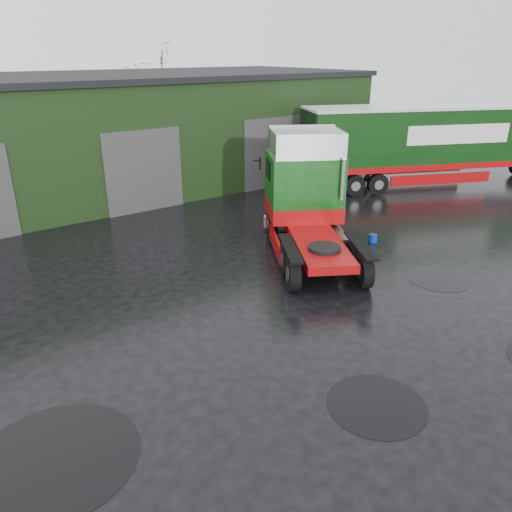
{
  "coord_description": "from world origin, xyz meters",
  "views": [
    {
      "loc": [
        -7.83,
        -8.86,
        7.55
      ],
      "look_at": [
        0.48,
        2.52,
        1.7
      ],
      "focal_mm": 35.0,
      "sensor_mm": 36.0,
      "label": 1
    }
  ],
  "objects": [
    {
      "name": "lorry_right",
      "position": [
        17.0,
        9.0,
        2.33
      ],
      "size": [
        17.48,
        10.04,
        4.67
      ],
      "primitive_type": null,
      "rotation": [
        0.0,
        0.0,
        -1.99
      ],
      "color": "silver",
      "rests_on": "ground"
    },
    {
      "name": "ground",
      "position": [
        0.0,
        0.0,
        0.0
      ],
      "size": [
        100.0,
        100.0,
        0.0
      ],
      "primitive_type": "plane",
      "color": "black"
    },
    {
      "name": "puddle_1",
      "position": [
        6.9,
        0.29,
        0.0
      ],
      "size": [
        2.23,
        2.23,
        0.01
      ],
      "primitive_type": "cylinder",
      "color": "black",
      "rests_on": "ground"
    },
    {
      "name": "warehouse",
      "position": [
        2.0,
        20.0,
        3.16
      ],
      "size": [
        32.4,
        12.4,
        6.3
      ],
      "color": "black",
      "rests_on": "ground"
    },
    {
      "name": "hero_tractor",
      "position": [
        4.5,
        4.33,
        2.35
      ],
      "size": [
        6.56,
        8.15,
        4.69
      ],
      "primitive_type": null,
      "rotation": [
        0.0,
        0.0,
        -0.52
      ],
      "color": "#0A410C",
      "rests_on": "ground"
    },
    {
      "name": "puddle_2",
      "position": [
        -6.56,
        -0.33,
        0.0
      ],
      "size": [
        3.34,
        3.34,
        0.01
      ],
      "primitive_type": "cylinder",
      "color": "black",
      "rests_on": "ground"
    },
    {
      "name": "puddle_0",
      "position": [
        -0.15,
        -3.02,
        0.0
      ],
      "size": [
        2.31,
        2.31,
        0.01
      ],
      "primitive_type": "cylinder",
      "color": "black",
      "rests_on": "ground"
    },
    {
      "name": "tree_back_b",
      "position": [
        10.0,
        30.0,
        3.75
      ],
      "size": [
        4.4,
        4.4,
        7.5
      ],
      "primitive_type": null,
      "color": "black",
      "rests_on": "ground"
    },
    {
      "name": "wash_bucket",
      "position": [
        7.81,
        4.19,
        0.16
      ],
      "size": [
        0.42,
        0.42,
        0.33
      ],
      "primitive_type": "cylinder",
      "rotation": [
        0.0,
        0.0,
        0.22
      ],
      "color": "#072AAD",
      "rests_on": "ground"
    }
  ]
}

